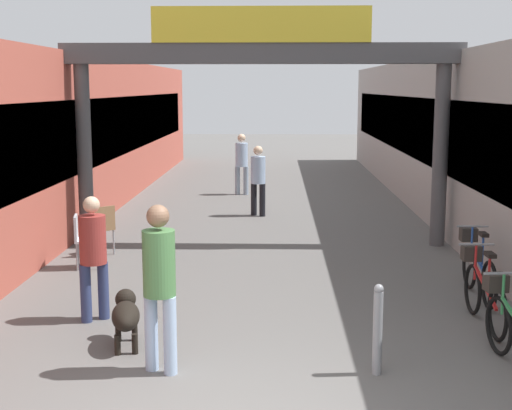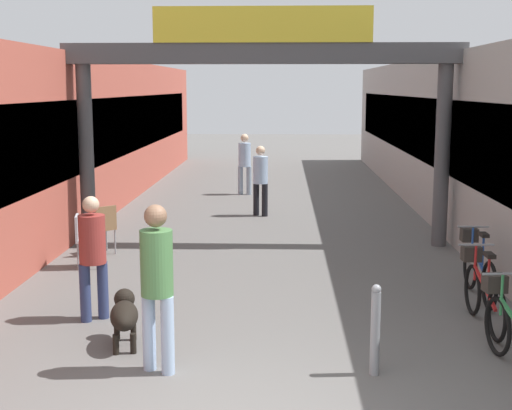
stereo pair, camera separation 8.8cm
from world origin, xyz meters
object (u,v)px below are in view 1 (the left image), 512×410
(pedestrian_companion, at_px, (93,251))
(cafe_chair_aluminium_nearer, at_px, (82,236))
(dog_on_leash, at_px, (126,314))
(bicycle_blue_third, at_px, (477,266))
(pedestrian_carrying_crate, at_px, (258,176))
(pedestrian_with_dog, at_px, (159,277))
(bicycle_red_second, at_px, (482,290))
(pedestrian_elderly_walking, at_px, (242,160))
(cafe_chair_wood_farther, at_px, (102,225))
(bollard_post_metal, at_px, (378,329))

(pedestrian_companion, bearing_deg, cafe_chair_aluminium_nearer, 108.20)
(dog_on_leash, distance_m, bicycle_blue_third, 5.09)
(dog_on_leash, bearing_deg, pedestrian_carrying_crate, 81.26)
(pedestrian_companion, bearing_deg, pedestrian_carrying_crate, 76.00)
(pedestrian_with_dog, bearing_deg, pedestrian_carrying_crate, 85.20)
(bicycle_red_second, bearing_deg, pedestrian_carrying_crate, 111.78)
(pedestrian_elderly_walking, xyz_separation_m, cafe_chair_aluminium_nearer, (-2.23, -8.27, -0.43))
(bicycle_blue_third, xyz_separation_m, cafe_chair_wood_farther, (-5.99, 2.37, 0.10))
(pedestrian_carrying_crate, relative_size, cafe_chair_wood_farther, 1.84)
(pedestrian_companion, bearing_deg, bollard_post_metal, -25.96)
(pedestrian_carrying_crate, distance_m, bollard_post_metal, 9.40)
(cafe_chair_wood_farther, bearing_deg, bicycle_blue_third, -21.61)
(pedestrian_with_dog, distance_m, cafe_chair_aluminium_nearer, 4.79)
(pedestrian_with_dog, distance_m, pedestrian_carrying_crate, 9.31)
(pedestrian_with_dog, xyz_separation_m, pedestrian_companion, (-1.12, 1.66, -0.11))
(pedestrian_with_dog, height_order, pedestrian_companion, pedestrian_with_dog)
(dog_on_leash, xyz_separation_m, bicycle_red_second, (4.35, 0.91, 0.06))
(cafe_chair_aluminium_nearer, bearing_deg, cafe_chair_wood_farther, 84.16)
(dog_on_leash, relative_size, bollard_post_metal, 0.88)
(pedestrian_with_dog, height_order, pedestrian_elderly_walking, pedestrian_with_dog)
(pedestrian_companion, distance_m, bollard_post_metal, 3.79)
(pedestrian_elderly_walking, relative_size, bicycle_red_second, 1.00)
(bicycle_red_second, xyz_separation_m, bollard_post_metal, (-1.55, -1.66, 0.06))
(bollard_post_metal, xyz_separation_m, cafe_chair_wood_farther, (-4.17, 5.26, 0.04))
(pedestrian_carrying_crate, xyz_separation_m, bicycle_blue_third, (3.31, -6.38, -0.50))
(bollard_post_metal, bearing_deg, cafe_chair_wood_farther, 128.40)
(bicycle_red_second, distance_m, cafe_chair_wood_farther, 6.76)
(bicycle_red_second, relative_size, bicycle_blue_third, 1.00)
(bicycle_red_second, xyz_separation_m, cafe_chair_wood_farther, (-5.72, 3.60, 0.10))
(pedestrian_carrying_crate, relative_size, bicycle_blue_third, 0.97)
(pedestrian_carrying_crate, relative_size, cafe_chair_aluminium_nearer, 1.84)
(cafe_chair_aluminium_nearer, bearing_deg, bollard_post_metal, -45.33)
(bicycle_blue_third, height_order, bollard_post_metal, bicycle_blue_third)
(dog_on_leash, relative_size, bicycle_blue_third, 0.51)
(pedestrian_carrying_crate, height_order, dog_on_leash, pedestrian_carrying_crate)
(pedestrian_with_dog, relative_size, cafe_chair_wood_farther, 2.02)
(dog_on_leash, bearing_deg, bicycle_red_second, 11.79)
(bicycle_red_second, bearing_deg, dog_on_leash, -168.21)
(pedestrian_carrying_crate, distance_m, pedestrian_elderly_walking, 3.36)
(pedestrian_elderly_walking, bearing_deg, pedestrian_companion, -97.05)
(bollard_post_metal, bearing_deg, bicycle_red_second, 47.03)
(dog_on_leash, xyz_separation_m, bollard_post_metal, (2.80, -0.76, 0.11))
(bicycle_red_second, distance_m, bollard_post_metal, 2.27)
(dog_on_leash, bearing_deg, pedestrian_with_dog, -55.19)
(pedestrian_companion, bearing_deg, pedestrian_with_dog, -55.94)
(bollard_post_metal, bearing_deg, pedestrian_elderly_walking, 99.19)
(cafe_chair_wood_farther, bearing_deg, bicycle_red_second, -32.17)
(pedestrian_elderly_walking, height_order, bicycle_blue_third, pedestrian_elderly_walking)
(pedestrian_elderly_walking, height_order, bollard_post_metal, pedestrian_elderly_walking)
(pedestrian_with_dog, relative_size, bicycle_red_second, 1.06)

